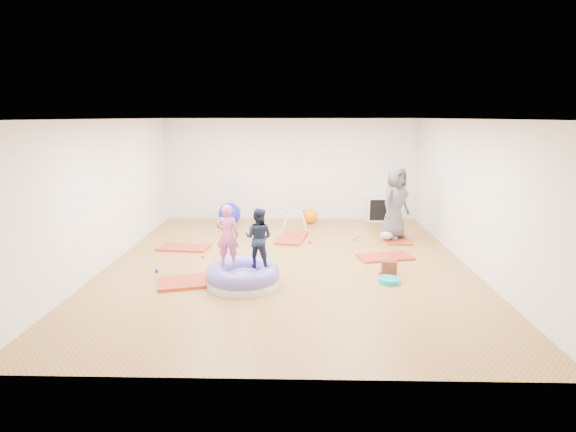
{
  "coord_description": "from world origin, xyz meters",
  "views": [
    {
      "loc": [
        0.21,
        -8.46,
        2.84
      ],
      "look_at": [
        0.0,
        0.3,
        0.9
      ],
      "focal_mm": 28.0,
      "sensor_mm": 36.0,
      "label": 1
    }
  ],
  "objects": [
    {
      "name": "gym_mat_mid_left",
      "position": [
        -2.32,
        0.98,
        0.02
      ],
      "size": [
        1.15,
        0.66,
        0.05
      ],
      "primitive_type": "cube",
      "rotation": [
        0.0,
        0.0,
        -0.11
      ],
      "color": "red",
      "rests_on": "ground"
    },
    {
      "name": "child_pink",
      "position": [
        -1.0,
        -1.08,
        0.91
      ],
      "size": [
        0.41,
        0.28,
        1.08
      ],
      "primitive_type": "imported",
      "rotation": [
        0.0,
        0.0,
        3.08
      ],
      "color": "#CF608B",
      "rests_on": "inflatable_cushion"
    },
    {
      "name": "infant",
      "position": [
        2.27,
        1.65,
        0.15
      ],
      "size": [
        0.34,
        0.34,
        0.2
      ],
      "color": "#97B7D1",
      "rests_on": "gym_mat_rear_right"
    },
    {
      "name": "balance_disc",
      "position": [
        1.8,
        -1.0,
        0.04
      ],
      "size": [
        0.39,
        0.39,
        0.09
      ],
      "primitive_type": "cylinder",
      "color": "#0DA4AD",
      "rests_on": "ground"
    },
    {
      "name": "backpack",
      "position": [
        1.86,
        -0.7,
        0.15
      ],
      "size": [
        0.26,
        0.17,
        0.3
      ],
      "primitive_type": "cube",
      "rotation": [
        0.0,
        0.0,
        -0.03
      ],
      "color": "#A52803",
      "rests_on": "ground"
    },
    {
      "name": "gym_mat_front_left",
      "position": [
        -1.55,
        -1.08,
        0.03
      ],
      "size": [
        1.47,
        1.0,
        0.06
      ],
      "primitive_type": "cube",
      "rotation": [
        0.0,
        0.0,
        0.27
      ],
      "color": "red",
      "rests_on": "ground"
    },
    {
      "name": "gym_mat_center_back",
      "position": [
        0.06,
        1.84,
        0.02
      ],
      "size": [
        0.81,
        1.28,
        0.05
      ],
      "primitive_type": "cube",
      "rotation": [
        0.0,
        0.0,
        1.38
      ],
      "color": "red",
      "rests_on": "ground"
    },
    {
      "name": "adult_caregiver",
      "position": [
        2.46,
        1.85,
        0.89
      ],
      "size": [
        0.97,
        0.95,
        1.68
      ],
      "primitive_type": "imported",
      "rotation": [
        0.0,
        0.0,
        0.74
      ],
      "color": "#4B4C55",
      "rests_on": "gym_mat_rear_right"
    },
    {
      "name": "child_navy",
      "position": [
        -0.47,
        -1.13,
        0.89
      ],
      "size": [
        0.59,
        0.51,
        1.02
      ],
      "primitive_type": "imported",
      "rotation": [
        0.0,
        0.0,
        2.85
      ],
      "color": "#172036",
      "rests_on": "inflatable_cushion"
    },
    {
      "name": "gym_mat_rear_right",
      "position": [
        2.52,
        1.87,
        0.02
      ],
      "size": [
        0.59,
        1.14,
        0.05
      ],
      "primitive_type": "cube",
      "rotation": [
        0.0,
        0.0,
        1.54
      ],
      "color": "red",
      "rests_on": "ground"
    },
    {
      "name": "infant_play_gym",
      "position": [
        0.12,
        2.85,
        0.32
      ],
      "size": [
        0.63,
        0.6,
        0.48
      ],
      "rotation": [
        0.0,
        0.0,
        0.15
      ],
      "color": "silver",
      "rests_on": "ground"
    },
    {
      "name": "exercise_ball_orange",
      "position": [
        0.54,
        3.43,
        0.21
      ],
      "size": [
        0.41,
        0.41,
        0.41
      ],
      "primitive_type": "sphere",
      "color": "orange",
      "rests_on": "ground"
    },
    {
      "name": "gym_mat_right",
      "position": [
        2.0,
        0.41,
        0.02
      ],
      "size": [
        1.19,
        0.78,
        0.05
      ],
      "primitive_type": "cube",
      "rotation": [
        0.0,
        0.0,
        0.23
      ],
      "color": "red",
      "rests_on": "ground"
    },
    {
      "name": "cube_shelf",
      "position": [
        2.46,
        3.79,
        0.34
      ],
      "size": [
        0.67,
        0.33,
        0.67
      ],
      "color": "silver",
      "rests_on": "ground"
    },
    {
      "name": "exercise_ball_blue",
      "position": [
        -1.64,
        3.27,
        0.3
      ],
      "size": [
        0.6,
        0.6,
        0.6
      ],
      "primitive_type": "sphere",
      "color": "#191BD4",
      "rests_on": "ground"
    },
    {
      "name": "ball_pit_balls",
      "position": [
        -0.06,
        0.64,
        0.04
      ],
      "size": [
        4.22,
        3.56,
        0.07
      ],
      "color": "red",
      "rests_on": "ground"
    },
    {
      "name": "inflatable_cushion",
      "position": [
        -0.75,
        -1.15,
        0.16
      ],
      "size": [
        1.29,
        1.29,
        0.41
      ],
      "rotation": [
        0.0,
        0.0,
        -0.29
      ],
      "color": "silver",
      "rests_on": "ground"
    },
    {
      "name": "yellow_toy",
      "position": [
        -1.26,
        -1.01,
        0.02
      ],
      "size": [
        0.22,
        0.22,
        0.03
      ],
      "primitive_type": "cylinder",
      "color": "yellow",
      "rests_on": "ground"
    },
    {
      "name": "room",
      "position": [
        0.0,
        0.0,
        1.4
      ],
      "size": [
        7.01,
        8.01,
        2.81
      ],
      "color": "#9B7843",
      "rests_on": "ground"
    }
  ]
}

